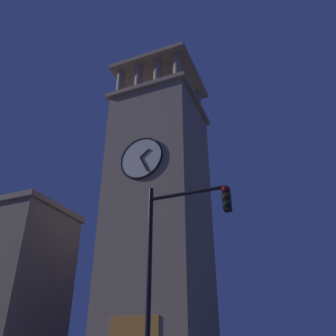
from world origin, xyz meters
TOP-DOWN VIEW (x-y plane):
  - clocktower at (-1.97, -5.86)m, footprint 7.32×7.42m
  - traffic_signal_near at (-8.55, 7.91)m, footprint 2.77×0.41m

SIDE VIEW (x-z plane):
  - traffic_signal_near at x=-8.55m, z-range 1.00..7.85m
  - clocktower at x=-1.97m, z-range -2.55..25.59m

